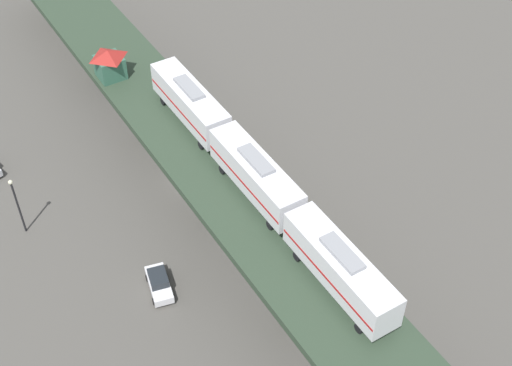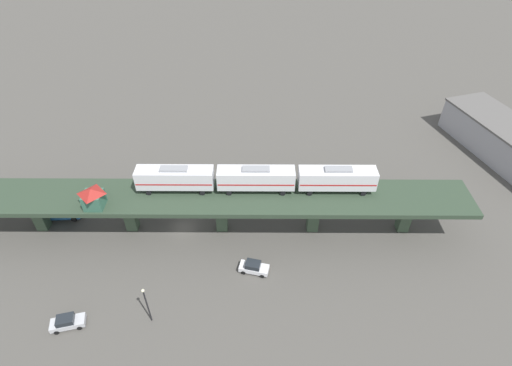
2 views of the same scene
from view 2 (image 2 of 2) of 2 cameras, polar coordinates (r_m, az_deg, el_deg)
ground_plane at (r=68.62m, az=-10.24°, el=-6.30°), size 400.00×400.00×0.00m
elevated_viaduct at (r=64.38m, az=-11.02°, el=-2.47°), size 39.23×89.36×7.21m
subway_train at (r=61.88m, az=-0.00°, el=0.74°), size 15.30×35.93×4.45m
signal_hut at (r=64.38m, az=-22.27°, el=-1.90°), size 4.12×4.12×3.40m
street_car_white at (r=60.93m, az=-0.32°, el=-11.94°), size 3.90×4.67×1.89m
street_car_silver at (r=61.17m, az=-25.37°, el=-17.50°), size 2.33×4.57×1.89m
delivery_truck at (r=75.82m, az=-26.29°, el=-3.50°), size 4.19×7.54×3.20m
street_lamp at (r=55.42m, az=-15.38°, el=-16.16°), size 0.44×0.44×6.94m
warehouse_building at (r=95.78m, az=32.19°, el=5.00°), size 28.99×11.48×6.80m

